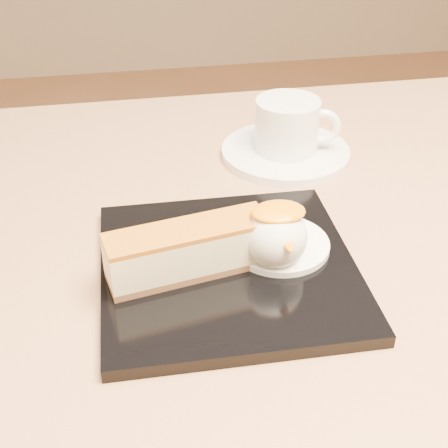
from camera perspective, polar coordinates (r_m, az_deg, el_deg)
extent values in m
cube|color=brown|center=(0.58, 3.10, -5.16)|extent=(0.80, 0.80, 0.04)
cube|color=black|center=(0.55, 0.38, -4.10)|extent=(0.22, 0.22, 0.01)
cube|color=brown|center=(0.54, -3.21, -4.06)|extent=(0.14, 0.06, 0.01)
cube|color=beige|center=(0.52, -3.28, -2.31)|extent=(0.14, 0.06, 0.03)
cube|color=#8C490F|center=(0.51, -3.35, -0.58)|extent=(0.14, 0.06, 0.00)
cylinder|color=white|center=(0.56, 5.09, -1.87)|extent=(0.09, 0.09, 0.01)
sphere|color=white|center=(0.53, 4.72, -1.14)|extent=(0.05, 0.05, 0.05)
ellipsoid|color=orange|center=(0.52, 5.00, 1.12)|extent=(0.05, 0.04, 0.01)
ellipsoid|color=#37902F|center=(0.57, 1.70, -0.71)|extent=(0.02, 0.01, 0.00)
ellipsoid|color=#37902F|center=(0.58, 2.61, -0.24)|extent=(0.02, 0.02, 0.00)
ellipsoid|color=#37902F|center=(0.58, 0.69, -0.32)|extent=(0.01, 0.02, 0.00)
cylinder|color=white|center=(0.74, 5.63, 6.53)|extent=(0.15, 0.15, 0.01)
cylinder|color=white|center=(0.73, 5.79, 8.98)|extent=(0.07, 0.07, 0.06)
cylinder|color=black|center=(0.71, 5.92, 11.02)|extent=(0.06, 0.06, 0.00)
torus|color=white|center=(0.73, 9.01, 8.78)|extent=(0.04, 0.02, 0.04)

